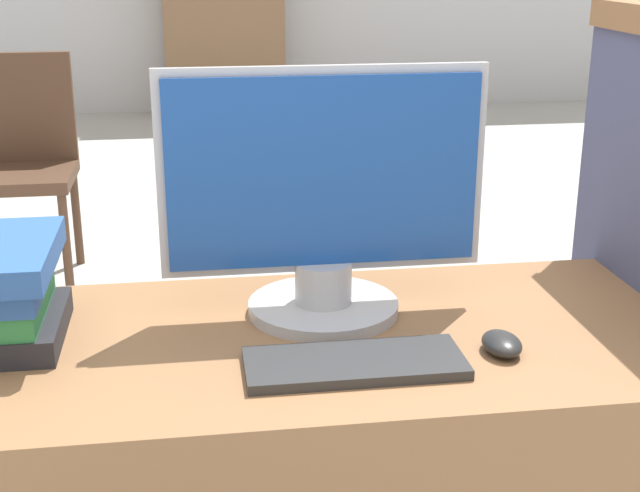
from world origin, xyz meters
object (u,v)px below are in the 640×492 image
monitor (323,202)px  far_chair (20,155)px  keyboard (355,363)px  book_stack (0,292)px  mouse (502,344)px

monitor → far_chair: size_ratio=0.57×
far_chair → monitor: bearing=-102.1°
keyboard → far_chair: bearing=109.7°
keyboard → book_stack: book_stack is taller
monitor → book_stack: 0.53m
keyboard → mouse: 0.23m
keyboard → book_stack: 0.56m
keyboard → mouse: (0.23, 0.02, 0.01)m
monitor → book_stack: bearing=-176.2°
monitor → mouse: monitor is taller
mouse → book_stack: (-0.76, 0.16, 0.07)m
keyboard → far_chair: (-0.92, 2.58, -0.24)m
far_chair → keyboard: bearing=-103.5°
book_stack → far_chair: bearing=99.4°
monitor → book_stack: size_ratio=1.85×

